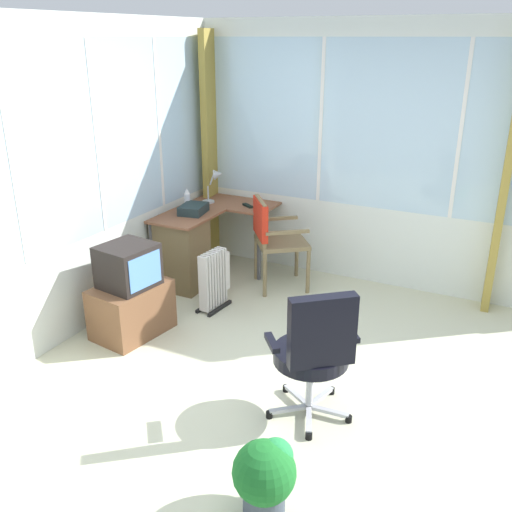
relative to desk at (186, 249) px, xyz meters
The scene contains 15 objects.
ground 2.16m from the desk, 126.23° to the right, with size 5.40×5.00×0.06m, color beige.
north_window_panel 1.57m from the desk, 165.54° to the left, with size 4.40×0.07×2.58m.
east_window_panel 2.16m from the desk, 60.19° to the right, with size 0.07×4.00×2.58m.
curtain_corner 1.21m from the desk, 12.80° to the left, with size 0.32×0.07×2.48m, color #A28A3A.
curtain_east_far 3.07m from the desk, 72.26° to the right, with size 0.32×0.07×2.48m, color #A28A3A.
desk is the anchor object (origin of this frame).
desk_lamp 0.85m from the desk, ahead, with size 0.24×0.21×0.36m.
tv_remote 0.80m from the desk, 33.01° to the right, with size 0.04×0.15×0.02m, color black.
spray_bottle 0.53m from the desk, 27.13° to the left, with size 0.06×0.06×0.22m.
paper_tray 0.41m from the desk, ahead, with size 0.30×0.23×0.09m, color #1F2D2F.
wooden_armchair 0.87m from the desk, 66.01° to the right, with size 0.67×0.67×0.93m.
office_chair 2.45m from the desk, 126.65° to the right, with size 0.61×0.61×0.96m.
tv_on_stand 1.07m from the desk, behind, with size 0.70×0.53×0.81m.
space_heater 0.62m from the desk, 120.79° to the right, with size 0.40×0.20×0.57m.
potted_plant 3.07m from the desk, 138.73° to the right, with size 0.35×0.35×0.43m.
Camera 1 is at (-3.17, -1.33, 2.41)m, focal length 39.40 mm.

